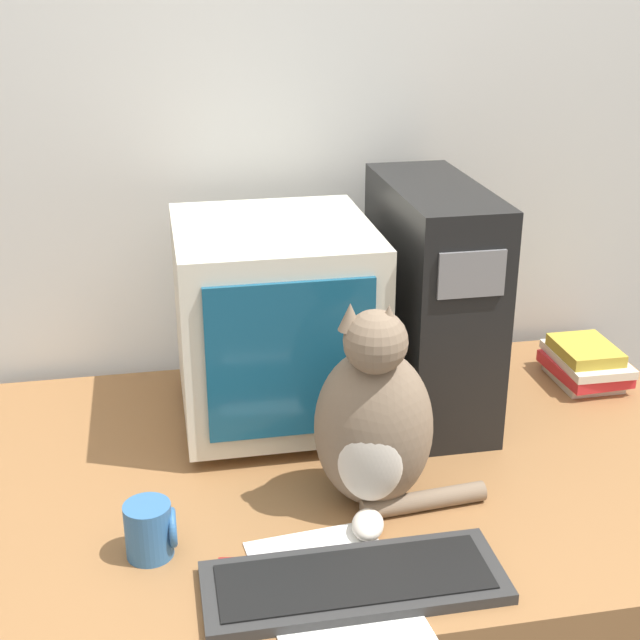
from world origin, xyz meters
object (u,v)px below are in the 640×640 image
Objects in this scene: pen at (270,559)px; mug at (151,530)px; crt_monitor at (275,321)px; book_stack at (585,363)px; keyboard at (354,582)px; computer_tower at (431,299)px; cat at (374,424)px.

pen is 0.19m from mug.
crt_monitor is 2.59× the size of pen.
keyboard is at bearing -138.36° from book_stack.
crt_monitor is 0.70m from book_stack.
computer_tower is 0.65m from keyboard.
keyboard is (-0.28, -0.55, -0.22)m from computer_tower.
mug is (-0.94, -0.44, 0.00)m from book_stack.
book_stack is (0.57, 0.37, -0.11)m from cat.
cat is 0.39m from mug.
crt_monitor is 2.03× the size of book_stack.
pen is (-0.08, -0.47, -0.20)m from crt_monitor.
computer_tower is at bearing -175.19° from book_stack.
cat is at bearing 32.68° from pen.
computer_tower is 5.11× the size of mug.
cat reaches higher than mug.
book_stack is at bearing 25.05° from mug.
cat is 1.86× the size of book_stack.
computer_tower is (0.31, -0.01, 0.03)m from crt_monitor.
book_stack reaches higher than pen.
mug is at bearing -151.45° from cat.
mug is (-0.57, -0.41, -0.19)m from computer_tower.
book_stack reaches higher than keyboard.
computer_tower reaches higher than crt_monitor.
keyboard reaches higher than pen.
computer_tower is 1.03× the size of keyboard.
cat is at bearing -71.56° from crt_monitor.
crt_monitor is 0.90× the size of keyboard.
pen is at bearing -99.69° from crt_monitor.
cat is at bearing 69.09° from keyboard.
cat is at bearing -147.10° from book_stack.
mug reaches higher than pen.
computer_tower is 1.24× the size of cat.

